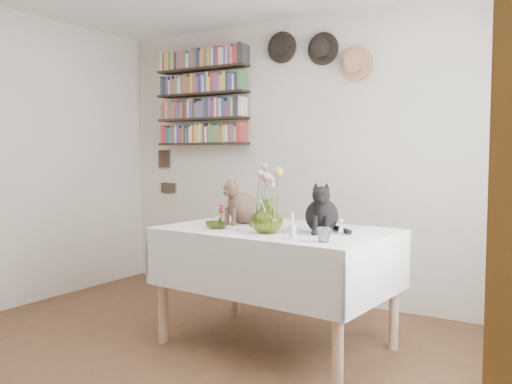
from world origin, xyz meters
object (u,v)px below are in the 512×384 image
Objects in this scene: dining_table at (276,258)px; bookshelf_unit at (202,98)px; black_cat at (322,206)px; tabby_cat at (244,200)px; flower_vase at (267,216)px.

bookshelf_unit is (-1.45, 1.13, 1.24)m from dining_table.
black_cat is (0.33, -0.00, 0.36)m from dining_table.
bookshelf_unit is (-1.12, 1.01, 0.87)m from tabby_cat.
bookshelf_unit reaches higher than tabby_cat.
bookshelf_unit is at bearing 138.25° from flower_vase.
flower_vase is 0.21× the size of bookshelf_unit.
flower_vase is (0.38, -0.33, -0.06)m from tabby_cat.
bookshelf_unit is at bearing 142.19° from dining_table.
bookshelf_unit reaches higher than dining_table.
flower_vase is at bearing -77.38° from dining_table.
bookshelf_unit reaches higher than flower_vase.
dining_table is at bearing -37.81° from bookshelf_unit.
black_cat reaches higher than flower_vase.
bookshelf_unit is at bearing 126.20° from black_cat.
tabby_cat is 1.74m from bookshelf_unit.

